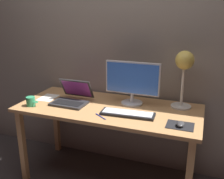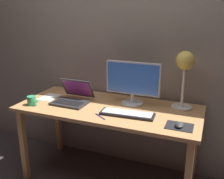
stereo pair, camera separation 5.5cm
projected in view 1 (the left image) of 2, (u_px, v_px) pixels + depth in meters
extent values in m
plane|color=#383333|center=(109.00, 178.00, 2.52)|extent=(4.80, 4.80, 0.00)
cube|color=gray|center=(123.00, 38.00, 2.48)|extent=(4.80, 0.06, 2.60)
cube|color=tan|center=(108.00, 108.00, 2.30)|extent=(1.60, 0.70, 0.03)
cube|color=tan|center=(23.00, 146.00, 2.40)|extent=(0.05, 0.05, 0.71)
cube|color=tan|center=(56.00, 121.00, 2.92)|extent=(0.05, 0.05, 0.71)
cube|color=tan|center=(194.00, 144.00, 2.43)|extent=(0.05, 0.05, 0.71)
cylinder|color=silver|center=(132.00, 103.00, 2.36)|extent=(0.19, 0.19, 0.01)
cylinder|color=silver|center=(132.00, 98.00, 2.35)|extent=(0.03, 0.03, 0.08)
cube|color=silver|center=(132.00, 78.00, 2.29)|extent=(0.49, 0.03, 0.29)
cube|color=blue|center=(132.00, 79.00, 2.28)|extent=(0.47, 0.00, 0.27)
cube|color=black|center=(128.00, 114.00, 2.11)|extent=(0.45, 0.17, 0.02)
cube|color=silver|center=(128.00, 113.00, 2.11)|extent=(0.41, 0.14, 0.01)
cube|color=#28282B|center=(69.00, 103.00, 2.34)|extent=(0.32, 0.21, 0.02)
cube|color=black|center=(68.00, 103.00, 2.33)|extent=(0.27, 0.12, 0.00)
cube|color=#28282B|center=(77.00, 88.00, 2.45)|extent=(0.32, 0.11, 0.18)
cube|color=purple|center=(77.00, 88.00, 2.45)|extent=(0.28, 0.10, 0.16)
cylinder|color=beige|center=(181.00, 106.00, 2.28)|extent=(0.18, 0.18, 0.01)
cylinder|color=silver|center=(183.00, 85.00, 2.23)|extent=(0.02, 0.02, 0.37)
sphere|color=gold|center=(185.00, 60.00, 2.16)|extent=(0.16, 0.16, 0.16)
sphere|color=#FFEAB2|center=(184.00, 65.00, 2.16)|extent=(0.06, 0.06, 0.06)
cube|color=black|center=(180.00, 126.00, 1.93)|extent=(0.20, 0.16, 0.00)
ellipsoid|color=#38383A|center=(180.00, 124.00, 1.91)|extent=(0.06, 0.10, 0.03)
cylinder|color=#339966|center=(31.00, 101.00, 2.30)|extent=(0.08, 0.08, 0.08)
torus|color=#339966|center=(36.00, 102.00, 2.29)|extent=(0.05, 0.05, 0.01)
cube|color=white|center=(48.00, 98.00, 2.52)|extent=(0.16, 0.22, 0.00)
cylinder|color=#2633A5|center=(101.00, 117.00, 2.08)|extent=(0.12, 0.09, 0.01)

